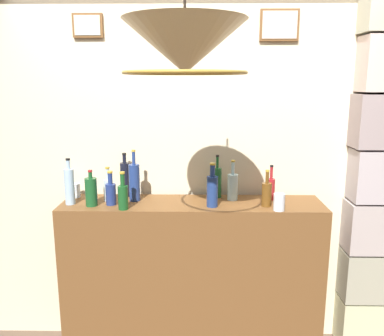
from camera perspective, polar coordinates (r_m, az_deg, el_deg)
The scene contains 18 objects.
panelled_rear_partition at distance 2.94m, azimuth 0.12°, elevation 1.75°, with size 3.21×0.15×2.67m.
stone_pillar at distance 3.11m, azimuth 24.61°, elevation -0.98°, with size 0.41×0.28×2.61m.
bar_shelf_unit at distance 2.96m, azimuth 0.02°, elevation -15.56°, with size 1.76×0.40×1.15m, color brown.
liquor_bottle_rye at distance 2.78m, azimuth -8.11°, elevation -1.93°, with size 0.07×0.07×0.35m.
liquor_bottle_vodka at distance 2.73m, azimuth -11.37°, elevation -3.40°, with size 0.07×0.07×0.23m.
liquor_bottle_tequila at distance 2.62m, azimuth -9.69°, elevation -3.86°, with size 0.06×0.06×0.25m.
liquor_bottle_brandy at distance 2.80m, azimuth -16.87°, elevation -2.40°, with size 0.06×0.06×0.31m.
liquor_bottle_port at distance 2.79m, azimuth 5.74°, elevation -2.54°, with size 0.07×0.07×0.28m.
liquor_bottle_whiskey at distance 2.73m, azimuth -14.01°, elevation -3.23°, with size 0.08×0.08×0.24m.
liquor_bottle_vermouth at distance 2.90m, azimuth -9.41°, elevation -1.49°, with size 0.06×0.06×0.31m.
liquor_bottle_rum at distance 2.69m, azimuth 10.46°, elevation -3.56°, with size 0.06×0.06×0.24m.
liquor_bottle_bourbon at distance 2.84m, azimuth 3.56°, elevation -1.98°, with size 0.06×0.06×0.30m.
liquor_bottle_gin at distance 2.63m, azimuth 2.88°, elevation -3.08°, with size 0.07×0.07×0.29m.
liquor_bottle_sherry at distance 2.84m, azimuth 11.03°, elevation -2.77°, with size 0.06×0.06×0.24m.
liquor_bottle_mezcal at distance 2.83m, azimuth -11.71°, elevation -2.88°, with size 0.06×0.06×0.24m.
glass_tumbler_rocks at distance 2.63m, azimuth 12.17°, elevation -4.71°, with size 0.07×0.07×0.11m.
glass_tumbler_highball at distance 2.98m, azimuth -16.11°, elevation -3.03°, with size 0.07×0.07×0.10m.
pendant_lamp at distance 1.88m, azimuth -1.00°, elevation 16.47°, with size 0.56×0.56×0.56m.
Camera 1 is at (0.05, -1.80, 1.95)m, focal length 37.89 mm.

